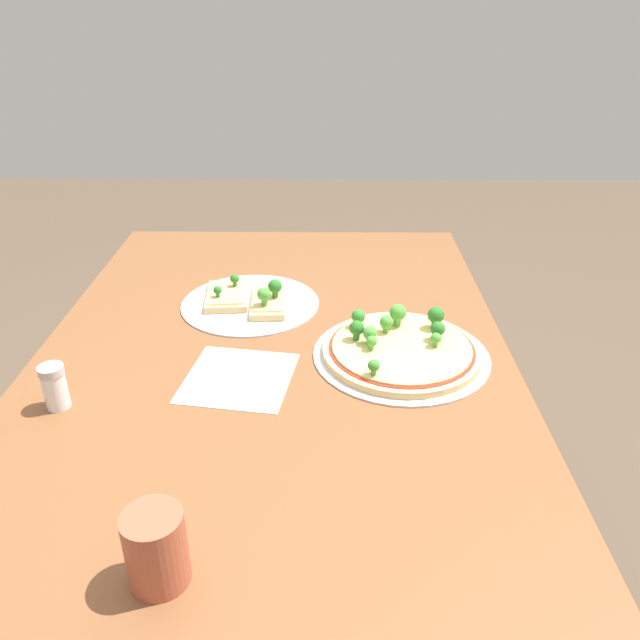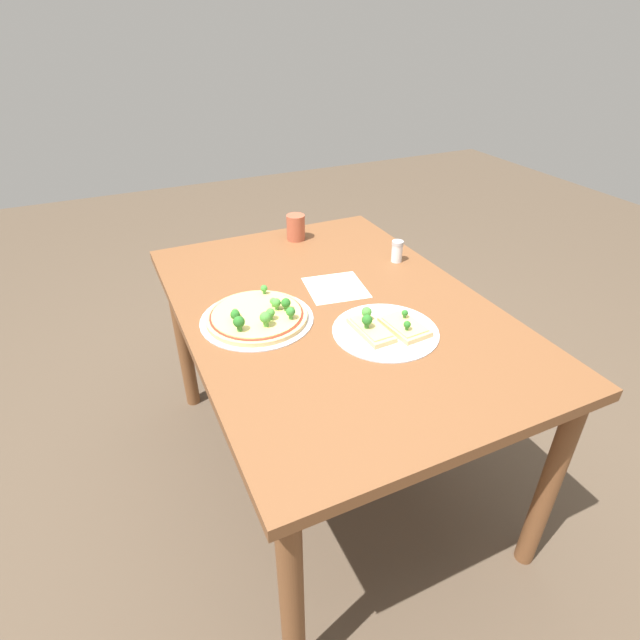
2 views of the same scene
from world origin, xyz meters
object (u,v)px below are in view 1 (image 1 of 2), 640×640
dining_table (275,385)px  pizza_tray_whole (401,349)px  pizza_tray_slice (249,300)px  drinking_cup (156,548)px  condiment_shaker (55,386)px

dining_table → pizza_tray_whole: bearing=85.7°
dining_table → pizza_tray_slice: pizza_tray_slice is taller
pizza_tray_slice → drinking_cup: 0.76m
pizza_tray_whole → condiment_shaker: size_ratio=4.27×
drinking_cup → condiment_shaker: size_ratio=1.27×
pizza_tray_slice → pizza_tray_whole: bearing=55.7°
condiment_shaker → pizza_tray_slice: bearing=144.2°
pizza_tray_slice → drinking_cup: drinking_cup is taller
pizza_tray_whole → drinking_cup: bearing=-33.2°
dining_table → pizza_tray_slice: (-0.20, -0.07, 0.10)m
pizza_tray_slice → dining_table: bearing=19.5°
pizza_tray_whole → condiment_shaker: 0.64m
pizza_tray_whole → drinking_cup: (0.54, -0.35, 0.04)m
pizza_tray_slice → condiment_shaker: bearing=-35.8°
pizza_tray_whole → drinking_cup: size_ratio=3.36×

